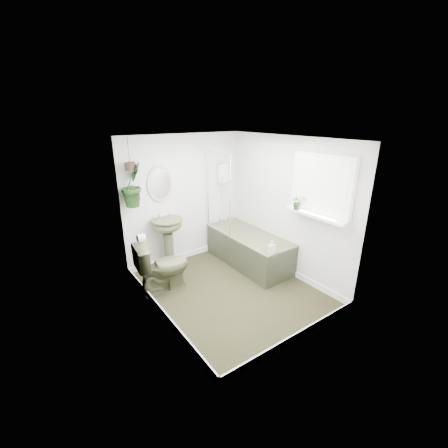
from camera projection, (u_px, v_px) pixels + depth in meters
floor at (229, 289)px, 4.75m from camera, size 2.30×2.80×0.02m
ceiling at (231, 138)px, 3.95m from camera, size 2.30×2.80×0.02m
wall_back at (184, 199)px, 5.43m from camera, size 2.30×0.02×2.30m
wall_front at (306, 256)px, 3.26m from camera, size 2.30×0.02×2.30m
wall_left at (155, 238)px, 3.72m from camera, size 0.02×2.80×2.30m
wall_right at (286, 207)px, 4.97m from camera, size 0.02×2.80×2.30m
skirting at (229, 286)px, 4.73m from camera, size 2.30×2.80×0.10m
bathtub at (249, 249)px, 5.46m from camera, size 0.72×1.72×0.58m
bath_screen at (218, 193)px, 5.32m from camera, size 0.04×0.72×1.40m
shower_box at (222, 173)px, 5.67m from camera, size 0.20×0.10×0.35m
oval_mirror at (161, 184)px, 5.03m from camera, size 0.46×0.03×0.62m
wall_sconce at (138, 193)px, 4.85m from camera, size 0.04×0.04×0.22m
toilet_roll_holder at (141, 238)px, 4.38m from camera, size 0.11×0.11×0.11m
window_recess at (322, 186)px, 4.23m from camera, size 0.08×1.00×0.90m
window_sill at (315, 215)px, 4.33m from camera, size 0.18×1.00×0.04m
window_blinds at (320, 186)px, 4.20m from camera, size 0.01×0.86×0.76m
toilet at (163, 266)px, 4.58m from camera, size 0.84×0.54×0.81m
pedestal_sink at (168, 243)px, 5.27m from camera, size 0.63×0.57×0.92m
sill_plant at (298, 202)px, 4.49m from camera, size 0.26×0.24×0.23m
hanging_plant at (132, 185)px, 4.64m from camera, size 0.48×0.48×0.69m
soap_bottle at (272, 247)px, 4.60m from camera, size 0.11×0.12×0.20m
hanging_pot at (130, 166)px, 4.54m from camera, size 0.16×0.16×0.12m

